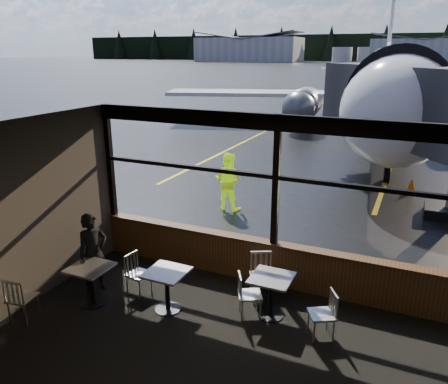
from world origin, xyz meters
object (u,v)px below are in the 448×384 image
Objects in this scene: chair_near_e at (322,315)px; cone_nose at (411,185)px; chair_near_n at (262,277)px; chair_left_s at (23,298)px; chair_mid_w at (139,275)px; chair_near_w at (250,295)px; passenger at (93,253)px; cone_wing at (310,127)px; ground_crew at (228,181)px; cafe_table_mid at (167,291)px; airliner at (394,41)px; cafe_table_near at (271,297)px; cafe_table_left at (92,285)px.

chair_near_e reaches higher than cone_nose.
cone_nose is (1.10, 9.25, -0.19)m from chair_near_e.
chair_near_n is 1.03× the size of chair_left_s.
chair_near_w is at bearing 103.47° from chair_mid_w.
cone_wing is at bearing 27.04° from passenger.
ground_crew is 6.55m from cone_nose.
chair_mid_w is (-2.27, -0.82, -0.04)m from chair_near_n.
cafe_table_mid is at bearing -64.80° from passenger.
cone_wing is (-1.28, 19.53, -0.17)m from chair_mid_w.
passenger is (-3.15, -0.42, 0.39)m from chair_near_w.
cone_nose is (1.94, -12.04, -4.87)m from airliner.
cafe_table_mid is at bearing -111.94° from cone_nose.
chair_near_n is at bearing 24.34° from chair_left_s.
passenger is at bearing -88.84° from cone_wing.
airliner is 39.19× the size of chair_near_e.
chair_near_n reaches higher than cafe_table_mid.
chair_near_n is (1.47, 1.07, 0.07)m from cafe_table_mid.
chair_near_n reaches higher than chair_left_s.
chair_left_s is at bearing -90.19° from cone_wing.
cone_nose is (2.41, 9.16, -0.19)m from chair_near_w.
chair_near_n reaches higher than chair_mid_w.
chair_near_w is 1.00× the size of chair_mid_w.
cafe_table_near is 0.93× the size of chair_near_e.
cafe_table_mid is 1.66× the size of cone_nose.
cone_wing reaches higher than cone_nose.
ground_crew is (-2.65, 5.05, 0.45)m from chair_near_w.
ground_crew is (-1.19, 5.49, 0.48)m from cafe_table_mid.
cafe_table_left is at bearing -162.63° from cafe_table_near.
chair_near_w reaches higher than cone_nose.
chair_left_s is 1.77× the size of cone_wing.
cafe_table_near is at bearing 18.15° from cafe_table_mid.
chair_near_w is 0.94× the size of chair_left_s.
airliner reaches higher than chair_near_n.
chair_near_n is at bearing -45.67° from passenger.
cafe_table_left is 1.64× the size of cone_nose.
chair_near_e is (4.18, 0.77, 0.03)m from cafe_table_left.
chair_mid_w is (-0.80, 0.25, 0.03)m from cafe_table_mid.
cafe_table_near is at bearing -95.81° from airliner.
cafe_table_left is at bearing -104.07° from airliner.
chair_near_e is 20.02m from cone_wing.
cafe_table_left is 0.88× the size of chair_left_s.
passenger reaches higher than cafe_table_near.
airliner is 21.72m from chair_near_w.
chair_near_n is at bearing -105.72° from cone_nose.
cafe_table_near is 5.76m from ground_crew.
cafe_table_mid is 0.49× the size of passenger.
cafe_table_near is (-0.12, -21.05, -4.71)m from airliner.
cafe_table_mid is 1.53m from chair_near_w.
cone_wing is (-0.68, 20.19, -0.14)m from cafe_table_left.
airliner is 41.92× the size of cafe_table_near.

